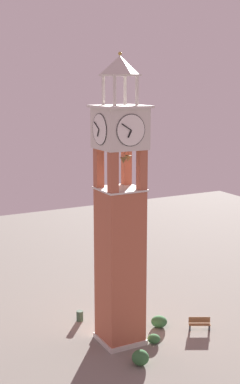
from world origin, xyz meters
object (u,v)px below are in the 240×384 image
clock_tower (120,226)px  lamp_post (119,278)px  trash_bin (80,316)px  park_bench (200,324)px

clock_tower → lamp_post: size_ratio=4.80×
lamp_post → trash_bin: size_ratio=5.20×
clock_tower → park_bench: clock_tower is taller
park_bench → lamp_post: 7.14m
lamp_post → trash_bin: lamp_post is taller
park_bench → trash_bin: (5.54, 7.24, -0.08)m
clock_tower → lamp_post: bearing=-26.5°
lamp_post → park_bench: bearing=-144.9°
park_bench → trash_bin: bearing=52.6°
clock_tower → park_bench: size_ratio=12.29×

